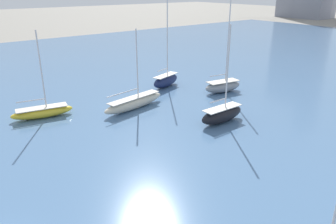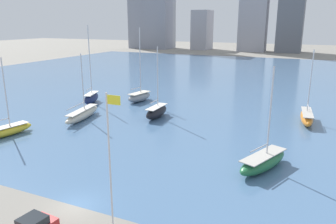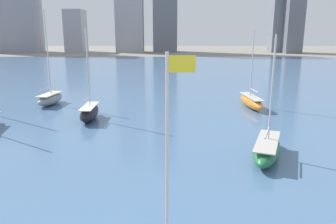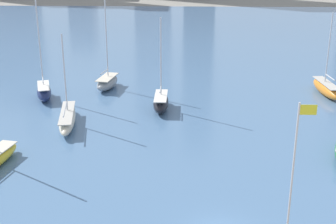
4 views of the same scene
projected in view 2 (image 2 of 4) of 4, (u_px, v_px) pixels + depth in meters
The scene contains 10 objects.
ground_plane at pixel (76, 206), 29.43m from camera, with size 500.00×500.00×0.00m, color gray.
harbor_water at pixel (242, 82), 90.95m from camera, with size 180.00×140.00×0.00m.
flag_pole at pixel (110, 157), 25.03m from camera, with size 1.24×0.14×11.05m.
sailboat_navy at pixel (91, 98), 66.72m from camera, with size 3.83×6.74×15.48m.
sailboat_cream at pixel (82, 114), 55.64m from camera, with size 3.62×10.65×11.04m.
sailboat_gray at pixel (139, 96), 68.28m from camera, with size 3.51×6.92×15.01m.
sailboat_orange at pixel (307, 117), 53.69m from camera, with size 2.72×9.10×11.87m.
sailboat_yellow at pixel (7, 130), 47.55m from camera, with size 3.57×8.06×11.32m.
sailboat_black at pixel (157, 111), 56.55m from camera, with size 2.01×6.85×12.14m.
sailboat_green at pixel (263, 161), 36.59m from camera, with size 5.35×8.84×11.54m.
Camera 2 is at (18.32, -20.41, 15.95)m, focal length 35.00 mm.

